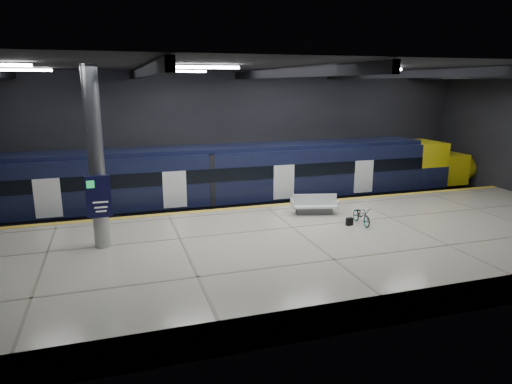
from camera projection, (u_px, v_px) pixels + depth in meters
name	position (u px, v px, depth m)	size (l,w,h in m)	color
ground	(284.00, 243.00, 21.39)	(30.00, 30.00, 0.00)	black
room_shell	(286.00, 120.00, 20.06)	(30.10, 16.10, 8.05)	black
platform	(306.00, 250.00, 18.95)	(30.00, 11.00, 1.10)	beige
safety_strip	(265.00, 206.00, 23.68)	(30.00, 0.40, 0.01)	yellow
rails	(250.00, 211.00, 26.47)	(30.00, 1.52, 0.16)	gray
train	(255.00, 177.00, 26.10)	(29.40, 2.84, 3.79)	black
bench	(314.00, 207.00, 22.21)	(2.39, 1.45, 0.99)	#595B60
bicycle	(362.00, 215.00, 20.55)	(0.55, 1.58, 0.83)	#99999E
pannier_bag	(350.00, 222.00, 20.43)	(0.30, 0.18, 0.35)	black
info_column	(96.00, 162.00, 17.04)	(0.90, 0.78, 6.90)	#9EA0A5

